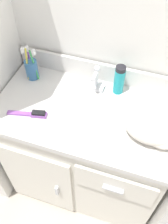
% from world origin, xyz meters
% --- Properties ---
extents(ground_plane, '(6.00, 6.00, 0.00)m').
position_xyz_m(ground_plane, '(0.00, 0.00, 0.00)').
color(ground_plane, '#ADA393').
extents(wall_back, '(1.09, 0.08, 2.20)m').
position_xyz_m(wall_back, '(0.00, 0.30, 1.10)').
color(wall_back, silver).
rests_on(wall_back, ground_plane).
extents(vanity, '(0.91, 0.51, 0.79)m').
position_xyz_m(vanity, '(-0.00, -0.00, 0.41)').
color(vanity, silver).
rests_on(vanity, ground_plane).
extents(backsplash, '(0.91, 0.02, 0.11)m').
position_xyz_m(backsplash, '(0.00, 0.24, 0.84)').
color(backsplash, silver).
rests_on(backsplash, vanity).
extents(sink_faucet, '(0.09, 0.09, 0.14)m').
position_xyz_m(sink_faucet, '(0.00, 0.16, 0.84)').
color(sink_faucet, silver).
rests_on(sink_faucet, vanity).
extents(toothbrush_cup, '(0.08, 0.09, 0.21)m').
position_xyz_m(toothbrush_cup, '(-0.35, 0.14, 0.85)').
color(toothbrush_cup, teal).
rests_on(toothbrush_cup, vanity).
extents(shaving_cream_can, '(0.05, 0.05, 0.16)m').
position_xyz_m(shaving_cream_can, '(0.12, 0.18, 0.87)').
color(shaving_cream_can, teal).
rests_on(shaving_cream_can, vanity).
extents(hairbrush, '(0.19, 0.07, 0.03)m').
position_xyz_m(hairbrush, '(-0.23, -0.11, 0.80)').
color(hairbrush, purple).
rests_on(hairbrush, vanity).
extents(hand_towel, '(0.24, 0.18, 0.10)m').
position_xyz_m(hand_towel, '(0.33, -0.04, 0.84)').
color(hand_towel, beige).
rests_on(hand_towel, vanity).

